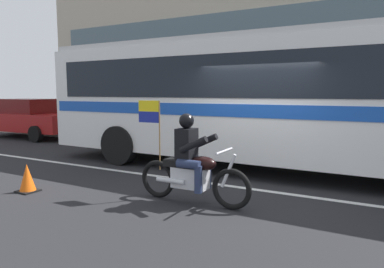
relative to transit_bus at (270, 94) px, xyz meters
name	(u,v)px	position (x,y,z in m)	size (l,w,h in m)	color
ground_plane	(255,182)	(0.06, -1.19, -1.88)	(60.00, 60.00, 0.00)	black
sidewalk_curb	(303,147)	(0.06, 3.91, -1.81)	(28.00, 3.80, 0.15)	#A39E93
lane_center_stripe	(245,188)	(0.06, -1.79, -1.88)	(26.60, 0.14, 0.01)	silver
transit_bus	(270,94)	(0.00, 0.00, 0.00)	(12.00, 2.72, 3.22)	white
motorcycle_with_rider	(191,165)	(-0.43, -3.14, -1.22)	(2.20, 0.64, 1.78)	black
parked_sedan_curbside	(29,118)	(-10.80, 1.39, -1.03)	(4.63, 1.99, 1.64)	maroon
fire_hydrant	(165,129)	(-4.85, 2.84, -1.37)	(0.22, 0.30, 0.75)	gold
traffic_cone	(27,179)	(-3.55, -4.06, -1.63)	(0.36, 0.36, 0.55)	#EA590F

